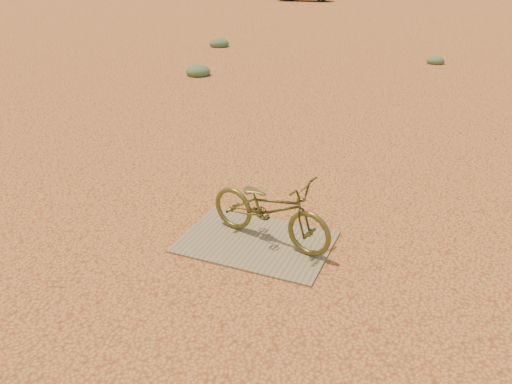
% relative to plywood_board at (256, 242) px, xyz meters
% --- Properties ---
extents(ground, '(120.00, 120.00, 0.00)m').
position_rel_plywood_board_xyz_m(ground, '(0.52, -0.59, -0.01)').
color(ground, '#C48345').
rests_on(ground, ground).
extents(plywood_board, '(1.62, 1.13, 0.02)m').
position_rel_plywood_board_xyz_m(plywood_board, '(0.00, 0.00, 0.00)').
color(plywood_board, '#7F6F55').
rests_on(plywood_board, ground).
extents(bicycle, '(1.57, 0.83, 0.79)m').
position_rel_plywood_board_xyz_m(bicycle, '(0.13, 0.07, 0.40)').
color(bicycle, brown).
rests_on(bicycle, plywood_board).
extents(kale_a, '(0.65, 0.65, 0.36)m').
position_rel_plywood_board_xyz_m(kale_a, '(-4.74, 7.32, -0.01)').
color(kale_a, '#59734E').
rests_on(kale_a, ground).
extents(kale_b, '(0.51, 0.51, 0.28)m').
position_rel_plywood_board_xyz_m(kale_b, '(0.93, 11.46, -0.01)').
color(kale_b, '#59734E').
rests_on(kale_b, ground).
extents(kale_c, '(0.69, 0.69, 0.38)m').
position_rel_plywood_board_xyz_m(kale_c, '(-6.33, 11.73, -0.01)').
color(kale_c, '#59734E').
rests_on(kale_c, ground).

